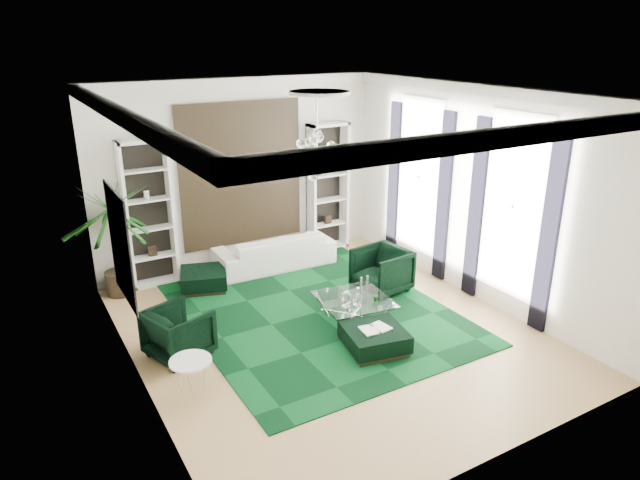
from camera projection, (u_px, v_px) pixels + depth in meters
floor at (329, 331)px, 9.34m from camera, size 6.00×7.00×0.02m
ceiling at (330, 92)px, 8.03m from camera, size 6.00×7.00×0.02m
wall_back at (240, 174)px, 11.54m from camera, size 6.00×0.02×3.80m
wall_front at (506, 312)px, 5.84m from camera, size 6.00×0.02×3.80m
wall_left at (128, 257)px, 7.27m from camera, size 0.02×7.00×3.80m
wall_right at (475, 194)px, 10.11m from camera, size 0.02×7.00×3.80m
crown_molding at (330, 100)px, 8.07m from camera, size 6.00×7.00×0.18m
ceiling_medallion at (320, 93)px, 8.29m from camera, size 0.90×0.90×0.05m
tapestry at (241, 174)px, 11.50m from camera, size 2.50×0.06×2.80m
shelving_left at (149, 214)px, 10.63m from camera, size 0.90×0.38×2.80m
shelving_right at (328, 187)px, 12.47m from camera, size 0.90×0.38×2.80m
painting at (121, 246)px, 7.79m from camera, size 0.04×1.30×1.60m
window_near at (513, 207)px, 9.37m from camera, size 0.03×1.10×2.90m
curtain_near_a at (549, 235)px, 8.80m from camera, size 0.07×0.30×3.25m
curtain_near_b at (476, 209)px, 10.07m from camera, size 0.07×0.30×3.25m
window_far at (419, 176)px, 11.32m from camera, size 0.03×1.10×2.90m
curtain_far_a at (444, 198)px, 10.75m from camera, size 0.07×0.30×3.25m
curtain_far_b at (394, 181)px, 12.02m from camera, size 0.07×0.30×3.25m
rug at (317, 313)px, 9.90m from camera, size 4.20×5.00×0.02m
sofa at (274, 251)px, 11.76m from camera, size 2.46×1.02×0.71m
armchair_left at (179, 333)px, 8.49m from camera, size 1.06×1.05×0.77m
armchair_right at (381, 270)px, 10.64m from camera, size 1.01×0.98×0.83m
coffee_table at (354, 309)px, 9.62m from camera, size 1.28×1.28×0.39m
ottoman_side at (204, 280)px, 10.80m from camera, size 1.05×1.05×0.37m
ottoman_front at (374, 339)px, 8.72m from camera, size 1.03×1.03×0.35m
book at (375, 328)px, 8.65m from camera, size 0.46×0.31×0.03m
side_table at (192, 379)px, 7.57m from camera, size 0.59×0.59×0.54m
palm at (112, 226)px, 10.19m from camera, size 2.21×2.21×2.68m
chandelier at (317, 156)px, 8.58m from camera, size 0.83×0.83×0.74m
table_plant at (376, 294)px, 9.46m from camera, size 0.12×0.10×0.22m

